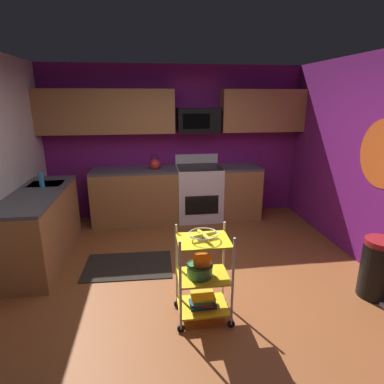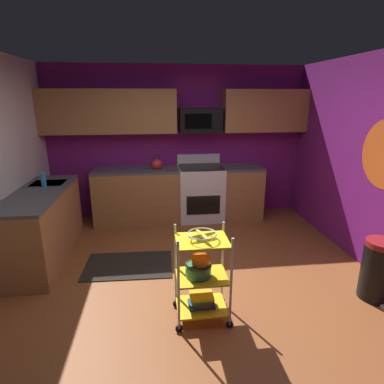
% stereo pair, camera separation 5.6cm
% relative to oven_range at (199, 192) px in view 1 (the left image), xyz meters
% --- Properties ---
extents(floor, '(4.40, 4.80, 0.04)m').
position_rel_oven_range_xyz_m(floor, '(-0.38, -2.10, -0.50)').
color(floor, brown).
rests_on(floor, ground).
extents(wall_back, '(4.52, 0.06, 2.60)m').
position_rel_oven_range_xyz_m(wall_back, '(-0.38, 0.33, 0.82)').
color(wall_back, '#751970').
rests_on(wall_back, ground).
extents(wall_flower_decal, '(0.00, 0.80, 0.80)m').
position_rel_oven_range_xyz_m(wall_flower_decal, '(1.82, -1.98, 0.97)').
color(wall_flower_decal, '#E5591E').
extents(counter_run, '(3.63, 2.37, 0.92)m').
position_rel_oven_range_xyz_m(counter_run, '(-1.11, -0.46, -0.01)').
color(counter_run, '#9E6B3D').
rests_on(counter_run, ground).
extents(oven_range, '(0.76, 0.65, 1.10)m').
position_rel_oven_range_xyz_m(oven_range, '(0.00, 0.00, 0.00)').
color(oven_range, white).
rests_on(oven_range, ground).
extents(upper_cabinets, '(4.40, 0.33, 0.70)m').
position_rel_oven_range_xyz_m(upper_cabinets, '(-0.46, 0.13, 1.37)').
color(upper_cabinets, '#9E6B3D').
extents(microwave, '(0.70, 0.39, 0.40)m').
position_rel_oven_range_xyz_m(microwave, '(-0.00, 0.10, 1.22)').
color(microwave, black).
extents(rolling_cart, '(0.54, 0.39, 0.91)m').
position_rel_oven_range_xyz_m(rolling_cart, '(-0.37, -2.65, -0.03)').
color(rolling_cart, silver).
rests_on(rolling_cart, ground).
extents(fruit_bowl, '(0.27, 0.27, 0.07)m').
position_rel_oven_range_xyz_m(fruit_bowl, '(-0.37, -2.65, 0.40)').
color(fruit_bowl, silver).
rests_on(fruit_bowl, rolling_cart).
extents(mixing_bowl_large, '(0.25, 0.25, 0.11)m').
position_rel_oven_range_xyz_m(mixing_bowl_large, '(-0.41, -2.65, 0.04)').
color(mixing_bowl_large, '#387F4C').
rests_on(mixing_bowl_large, rolling_cart).
extents(mixing_bowl_small, '(0.18, 0.18, 0.08)m').
position_rel_oven_range_xyz_m(mixing_bowl_small, '(-0.38, -2.65, 0.14)').
color(mixing_bowl_small, orange).
rests_on(mixing_bowl_small, rolling_cart).
extents(book_stack, '(0.25, 0.19, 0.12)m').
position_rel_oven_range_xyz_m(book_stack, '(-0.37, -2.65, -0.29)').
color(book_stack, '#1E4C8C').
rests_on(book_stack, rolling_cart).
extents(kettle, '(0.21, 0.18, 0.26)m').
position_rel_oven_range_xyz_m(kettle, '(-0.75, -0.00, 0.52)').
color(kettle, red).
rests_on(kettle, counter_run).
extents(dish_soap_bottle, '(0.06, 0.06, 0.20)m').
position_rel_oven_range_xyz_m(dish_soap_bottle, '(-2.27, -0.96, 0.54)').
color(dish_soap_bottle, '#2D8CBF').
rests_on(dish_soap_bottle, counter_run).
extents(trash_can, '(0.34, 0.42, 0.66)m').
position_rel_oven_range_xyz_m(trash_can, '(1.52, -2.55, -0.15)').
color(trash_can, black).
rests_on(trash_can, ground).
extents(floor_rug, '(1.12, 0.73, 0.01)m').
position_rel_oven_range_xyz_m(floor_rug, '(-1.16, -1.56, -0.47)').
color(floor_rug, black).
rests_on(floor_rug, ground).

